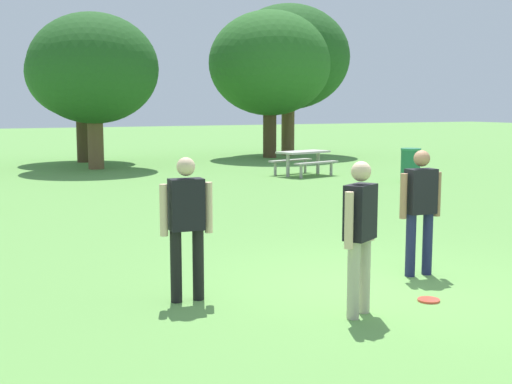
# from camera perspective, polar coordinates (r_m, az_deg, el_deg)

# --- Properties ---
(ground_plane) EXTENTS (120.00, 120.00, 0.00)m
(ground_plane) POSITION_cam_1_polar(r_m,az_deg,el_deg) (8.39, 10.81, -8.01)
(ground_plane) COLOR #609947
(person_thrower) EXTENTS (0.61, 0.25, 1.64)m
(person_thrower) POSITION_cam_1_polar(r_m,az_deg,el_deg) (7.56, -5.93, -2.32)
(person_thrower) COLOR black
(person_thrower) RESTS_ON ground
(person_catcher) EXTENTS (0.61, 0.25, 1.64)m
(person_catcher) POSITION_cam_1_polar(r_m,az_deg,el_deg) (8.91, 13.81, -1.01)
(person_catcher) COLOR #1E234C
(person_catcher) RESTS_ON ground
(person_bystander) EXTENTS (0.54, 0.38, 1.64)m
(person_bystander) POSITION_cam_1_polar(r_m,az_deg,el_deg) (7.07, 8.84, -3.04)
(person_bystander) COLOR #B7AD93
(person_bystander) RESTS_ON ground
(frisbee) EXTENTS (0.25, 0.25, 0.03)m
(frisbee) POSITION_cam_1_polar(r_m,az_deg,el_deg) (7.95, 14.48, -8.90)
(frisbee) COLOR #E04733
(frisbee) RESTS_ON ground
(picnic_table_far) EXTENTS (1.99, 1.79, 0.77)m
(picnic_table_far) POSITION_cam_1_polar(r_m,az_deg,el_deg) (21.12, 4.04, 2.93)
(picnic_table_far) COLOR #B2ADA3
(picnic_table_far) RESTS_ON ground
(trash_can_further_along) EXTENTS (0.59, 0.59, 0.96)m
(trash_can_further_along) POSITION_cam_1_polar(r_m,az_deg,el_deg) (20.02, 13.01, 2.29)
(trash_can_further_along) COLOR #237047
(trash_can_further_along) RESTS_ON ground
(tree_tall_left) EXTENTS (4.43, 4.43, 5.32)m
(tree_tall_left) POSITION_cam_1_polar(r_m,az_deg,el_deg) (23.85, -13.67, 10.13)
(tree_tall_left) COLOR brown
(tree_tall_left) RESTS_ON ground
(tree_broad_center) EXTENTS (4.18, 4.18, 5.21)m
(tree_broad_center) POSITION_cam_1_polar(r_m,az_deg,el_deg) (26.79, -14.64, 9.77)
(tree_broad_center) COLOR #4C3823
(tree_broad_center) RESTS_ON ground
(tree_far_right) EXTENTS (5.08, 5.08, 6.08)m
(tree_far_right) POSITION_cam_1_polar(r_m,az_deg,el_deg) (28.26, 1.19, 10.86)
(tree_far_right) COLOR #4C3823
(tree_far_right) RESTS_ON ground
(tree_slender_mid) EXTENTS (5.33, 5.33, 6.53)m
(tree_slender_mid) POSITION_cam_1_polar(r_m,az_deg,el_deg) (29.73, 2.77, 11.35)
(tree_slender_mid) COLOR brown
(tree_slender_mid) RESTS_ON ground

